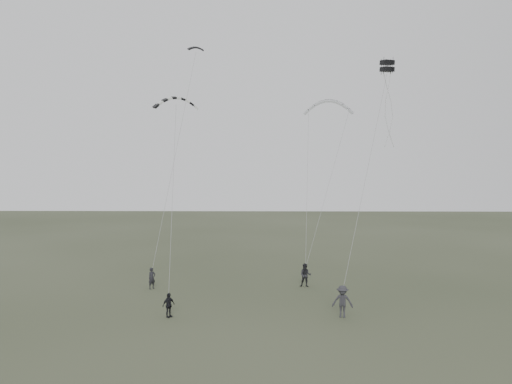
{
  "coord_description": "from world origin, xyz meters",
  "views": [
    {
      "loc": [
        1.54,
        -30.95,
        9.03
      ],
      "look_at": [
        0.95,
        5.33,
        7.19
      ],
      "focal_mm": 35.0,
      "sensor_mm": 36.0,
      "label": 1
    }
  ],
  "objects_px": {
    "flyer_center": "(169,305)",
    "kite_pale_large": "(328,101)",
    "flyer_left": "(152,278)",
    "flyer_far": "(342,301)",
    "kite_dark_small": "(196,47)",
    "kite_box": "(387,66)",
    "kite_striped": "(176,98)",
    "flyer_right": "(305,275)"
  },
  "relations": [
    {
      "from": "kite_pale_large",
      "to": "kite_box",
      "type": "relative_size",
      "value": 5.9
    },
    {
      "from": "flyer_left",
      "to": "flyer_right",
      "type": "bearing_deg",
      "value": -41.46
    },
    {
      "from": "flyer_right",
      "to": "kite_dark_small",
      "type": "xyz_separation_m",
      "value": [
        -9.05,
        6.61,
        18.49
      ]
    },
    {
      "from": "flyer_left",
      "to": "kite_pale_large",
      "type": "distance_m",
      "value": 21.4
    },
    {
      "from": "flyer_left",
      "to": "flyer_right",
      "type": "height_order",
      "value": "flyer_right"
    },
    {
      "from": "flyer_center",
      "to": "kite_pale_large",
      "type": "bearing_deg",
      "value": 4.83
    },
    {
      "from": "flyer_center",
      "to": "kite_pale_large",
      "type": "height_order",
      "value": "kite_pale_large"
    },
    {
      "from": "flyer_left",
      "to": "kite_box",
      "type": "xyz_separation_m",
      "value": [
        16.41,
        -2.98,
        14.88
      ]
    },
    {
      "from": "flyer_center",
      "to": "kite_dark_small",
      "type": "height_order",
      "value": "kite_dark_small"
    },
    {
      "from": "flyer_left",
      "to": "kite_pale_large",
      "type": "bearing_deg",
      "value": -15.24
    },
    {
      "from": "flyer_left",
      "to": "kite_dark_small",
      "type": "distance_m",
      "value": 20.13
    },
    {
      "from": "kite_pale_large",
      "to": "flyer_center",
      "type": "bearing_deg",
      "value": -118.47
    },
    {
      "from": "flyer_center",
      "to": "kite_box",
      "type": "xyz_separation_m",
      "value": [
        13.83,
        3.97,
        14.93
      ]
    },
    {
      "from": "flyer_center",
      "to": "kite_box",
      "type": "distance_m",
      "value": 20.74
    },
    {
      "from": "flyer_far",
      "to": "kite_pale_large",
      "type": "relative_size",
      "value": 0.44
    },
    {
      "from": "flyer_center",
      "to": "kite_striped",
      "type": "distance_m",
      "value": 14.97
    },
    {
      "from": "flyer_left",
      "to": "flyer_far",
      "type": "relative_size",
      "value": 0.82
    },
    {
      "from": "flyer_left",
      "to": "flyer_far",
      "type": "xyz_separation_m",
      "value": [
        13.01,
        -6.77,
        0.17
      ]
    },
    {
      "from": "flyer_right",
      "to": "flyer_far",
      "type": "height_order",
      "value": "flyer_far"
    },
    {
      "from": "kite_dark_small",
      "to": "kite_striped",
      "type": "height_order",
      "value": "kite_dark_small"
    },
    {
      "from": "flyer_right",
      "to": "flyer_center",
      "type": "distance_m",
      "value": 11.73
    },
    {
      "from": "flyer_left",
      "to": "kite_box",
      "type": "height_order",
      "value": "kite_box"
    },
    {
      "from": "flyer_left",
      "to": "kite_striped",
      "type": "relative_size",
      "value": 0.49
    },
    {
      "from": "flyer_far",
      "to": "kite_box",
      "type": "height_order",
      "value": "kite_box"
    },
    {
      "from": "flyer_right",
      "to": "flyer_center",
      "type": "xyz_separation_m",
      "value": [
        -8.84,
        -7.71,
        -0.15
      ]
    },
    {
      "from": "flyer_left",
      "to": "kite_dark_small",
      "type": "xyz_separation_m",
      "value": [
        2.37,
        7.38,
        18.58
      ]
    },
    {
      "from": "kite_dark_small",
      "to": "kite_striped",
      "type": "distance_m",
      "value": 9.18
    },
    {
      "from": "kite_dark_small",
      "to": "kite_pale_large",
      "type": "height_order",
      "value": "kite_dark_small"
    },
    {
      "from": "kite_striped",
      "to": "kite_box",
      "type": "xyz_separation_m",
      "value": [
        14.49,
        -2.91,
        1.65
      ]
    },
    {
      "from": "kite_box",
      "to": "flyer_right",
      "type": "bearing_deg",
      "value": 119.87
    },
    {
      "from": "flyer_far",
      "to": "flyer_right",
      "type": "bearing_deg",
      "value": 112.52
    },
    {
      "from": "flyer_left",
      "to": "kite_striped",
      "type": "bearing_deg",
      "value": -47.25
    },
    {
      "from": "kite_striped",
      "to": "flyer_far",
      "type": "bearing_deg",
      "value": -49.39
    },
    {
      "from": "flyer_center",
      "to": "kite_dark_small",
      "type": "bearing_deg",
      "value": 42.84
    },
    {
      "from": "flyer_left",
      "to": "kite_pale_large",
      "type": "xyz_separation_m",
      "value": [
        13.98,
        8.1,
        14.04
      ]
    },
    {
      "from": "flyer_far",
      "to": "kite_dark_small",
      "type": "relative_size",
      "value": 1.4
    },
    {
      "from": "flyer_left",
      "to": "flyer_right",
      "type": "xyz_separation_m",
      "value": [
        11.41,
        0.77,
        0.09
      ]
    },
    {
      "from": "flyer_center",
      "to": "flyer_far",
      "type": "bearing_deg",
      "value": -47.05
    },
    {
      "from": "flyer_right",
      "to": "kite_pale_large",
      "type": "xyz_separation_m",
      "value": [
        2.57,
        7.33,
        13.95
      ]
    },
    {
      "from": "flyer_center",
      "to": "kite_striped",
      "type": "bearing_deg",
      "value": 47.48
    },
    {
      "from": "flyer_left",
      "to": "kite_dark_small",
      "type": "bearing_deg",
      "value": 26.9
    },
    {
      "from": "flyer_right",
      "to": "kite_striped",
      "type": "bearing_deg",
      "value": -166.87
    }
  ]
}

